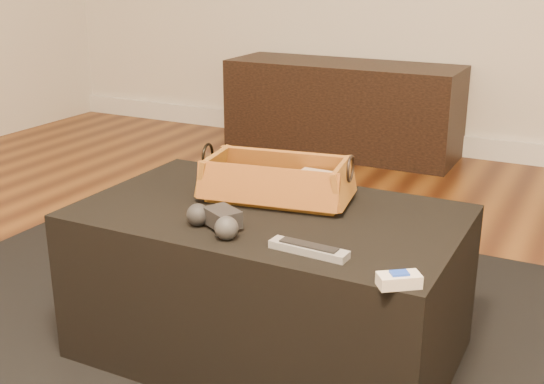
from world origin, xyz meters
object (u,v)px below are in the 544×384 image
at_px(ottoman, 269,282).
at_px(silver_remote, 309,249).
at_px(cream_gadget, 399,280).
at_px(media_cabinet, 342,108).
at_px(wicker_basket, 277,183).
at_px(tv_remote, 268,191).
at_px(game_controller, 216,220).

xyz_separation_m(ottoman, silver_remote, (0.21, -0.21, 0.22)).
height_order(ottoman, cream_gadget, cream_gadget).
bearing_deg(media_cabinet, cream_gadget, -66.16).
relative_size(wicker_basket, cream_gadget, 4.59).
xyz_separation_m(media_cabinet, tv_remote, (0.58, -2.04, 0.20)).
height_order(tv_remote, game_controller, game_controller).
bearing_deg(cream_gadget, ottoman, 147.87).
bearing_deg(tv_remote, ottoman, -76.20).
xyz_separation_m(media_cabinet, silver_remote, (0.82, -2.32, 0.18)).
distance_m(media_cabinet, ottoman, 2.20).
distance_m(ottoman, silver_remote, 0.37).
relative_size(game_controller, cream_gadget, 1.92).
xyz_separation_m(wicker_basket, game_controller, (-0.03, -0.27, -0.02)).
bearing_deg(cream_gadget, media_cabinet, 113.84).
distance_m(wicker_basket, silver_remote, 0.38).
height_order(game_controller, cream_gadget, game_controller).
xyz_separation_m(ottoman, wicker_basket, (-0.02, 0.09, 0.26)).
relative_size(media_cabinet, game_controller, 7.20).
distance_m(silver_remote, cream_gadget, 0.24).
height_order(media_cabinet, wicker_basket, wicker_basket).
height_order(wicker_basket, game_controller, wicker_basket).
relative_size(wicker_basket, game_controller, 2.39).
xyz_separation_m(silver_remote, cream_gadget, (0.23, -0.07, 0.00)).
bearing_deg(cream_gadget, game_controller, 169.59).
bearing_deg(game_controller, silver_remote, -4.61).
distance_m(media_cabinet, game_controller, 2.38).
bearing_deg(silver_remote, media_cabinet, 109.57).
xyz_separation_m(media_cabinet, ottoman, (0.62, -2.11, -0.04)).
bearing_deg(cream_gadget, wicker_basket, 141.61).
xyz_separation_m(ottoman, cream_gadget, (0.44, -0.28, 0.22)).
bearing_deg(wicker_basket, tv_remote, -134.03).
height_order(media_cabinet, game_controller, media_cabinet).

